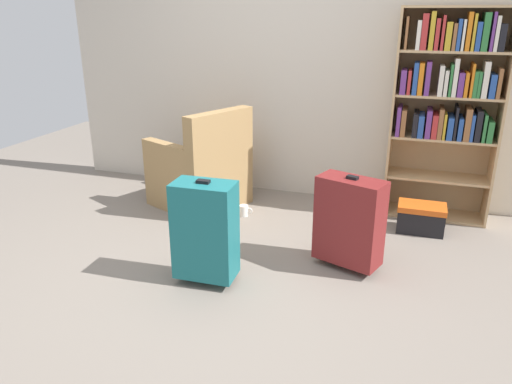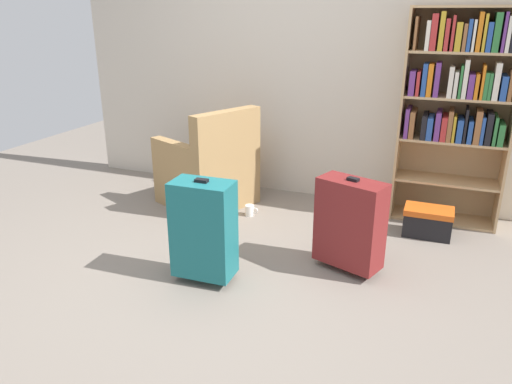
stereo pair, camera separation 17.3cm
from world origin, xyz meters
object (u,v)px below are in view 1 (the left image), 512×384
at_px(armchair, 202,172).
at_px(storage_box, 421,217).
at_px(bookshelf, 447,99).
at_px(suitcase_teal, 205,230).
at_px(mug, 244,211).
at_px(suitcase_dark_red, 349,221).

bearing_deg(armchair, storage_box, 0.14).
bearing_deg(bookshelf, suitcase_teal, -130.79).
bearing_deg(bookshelf, mug, -160.98).
relative_size(suitcase_dark_red, suitcase_teal, 0.95).
bearing_deg(suitcase_dark_red, suitcase_teal, -150.42).
bearing_deg(suitcase_teal, suitcase_dark_red, 29.58).
height_order(armchair, suitcase_dark_red, armchair).
relative_size(bookshelf, suitcase_teal, 2.44).
bearing_deg(armchair, bookshelf, 11.12).
xyz_separation_m(storage_box, suitcase_teal, (-1.33, -1.27, 0.25)).
distance_m(bookshelf, mug, 1.92).
relative_size(bookshelf, mug, 14.40).
height_order(mug, suitcase_teal, suitcase_teal).
distance_m(bookshelf, suitcase_teal, 2.29).
bearing_deg(suitcase_teal, mug, 96.87).
xyz_separation_m(armchair, suitcase_teal, (0.59, -1.26, 0.05)).
distance_m(suitcase_dark_red, suitcase_teal, 0.98).
distance_m(storage_box, suitcase_teal, 1.85).
relative_size(mug, suitcase_dark_red, 0.18).
xyz_separation_m(mug, storage_box, (1.47, 0.15, 0.07)).
distance_m(armchair, suitcase_dark_red, 1.64).
xyz_separation_m(bookshelf, suitcase_dark_red, (-0.58, -1.18, -0.67)).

